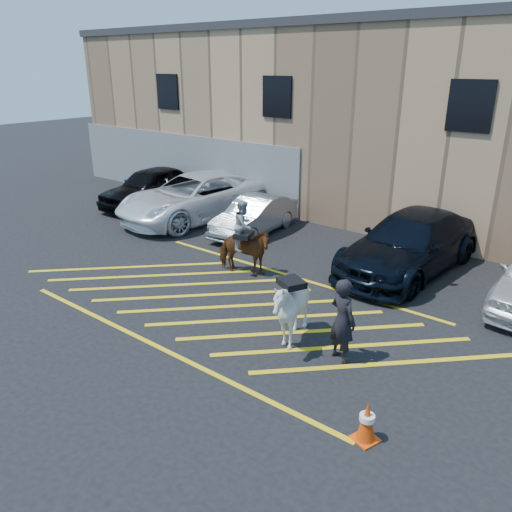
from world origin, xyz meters
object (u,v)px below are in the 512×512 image
Objects in this scene: car_black_suv at (151,187)px; car_blue_suv at (410,243)px; car_silver_sedan at (255,216)px; handler at (343,320)px; mounted_bay at (244,245)px; traffic_cone at (367,421)px; saddled_white at (291,309)px; car_white_pickup at (195,197)px.

car_blue_suv reaches higher than car_black_suv.
car_black_suv is at bearing 172.60° from car_silver_sedan.
handler is 0.82× the size of mounted_bay.
car_black_suv is 6.63× the size of traffic_cone.
saddled_white is (-1.19, -0.13, -0.08)m from handler.
saddled_white is at bearing -88.85° from car_blue_suv.
car_white_pickup is at bearing -174.09° from car_blue_suv.
handler is (0.81, -5.50, 0.06)m from car_blue_suv.
mounted_bay is at bearing -26.43° from car_black_suv.
mounted_bay reaches higher than car_blue_suv.
handler is 1.19m from saddled_white.
mounted_bay reaches higher than traffic_cone.
car_white_pickup is 13.20m from traffic_cone.
car_blue_suv reaches higher than traffic_cone.
car_white_pickup is 2.98m from car_silver_sedan.
car_blue_suv is at bearing -3.91° from car_silver_sedan.
car_silver_sedan is at bearing -173.76° from car_blue_suv.
car_white_pickup reaches higher than car_black_suv.
handler is 2.49× the size of traffic_cone.
car_silver_sedan is at bearing 138.04° from traffic_cone.
mounted_bay is 7.26m from traffic_cone.
car_blue_suv reaches higher than saddled_white.
saddled_white is (11.22, -5.73, -0.00)m from car_black_suv.
car_black_suv is 12.60m from saddled_white.
car_blue_suv is 5.56m from handler.
car_white_pickup is 1.60× the size of car_silver_sedan.
handler is 0.95× the size of saddled_white.
traffic_cone is at bearing -32.83° from saddled_white.
car_blue_suv is at bearing 7.94° from car_white_pickup.
car_blue_suv is 5.64m from saddled_white.
car_black_suv is 2.90m from car_white_pickup.
saddled_white is at bearing 25.34° from handler.
handler is 2.47m from traffic_cone.
car_blue_suv is at bearing -62.36° from handler.
mounted_bay is at bearing -24.66° from car_white_pickup.
car_white_pickup is 5.95m from mounted_bay.
car_white_pickup is 3.32× the size of saddled_white.
saddled_white is at bearing 147.17° from traffic_cone.
car_white_pickup is 2.85× the size of mounted_bay.
saddled_white is at bearing -35.88° from mounted_bay.
car_black_suv is 0.83× the size of car_blue_suv.
car_black_suv is at bearing -177.80° from car_white_pickup.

